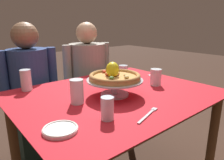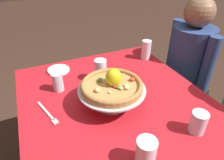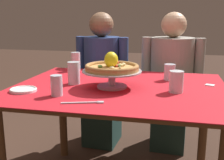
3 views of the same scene
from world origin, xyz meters
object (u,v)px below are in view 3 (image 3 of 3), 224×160
object	(u,v)px
side_plate	(23,90)
diner_left	(102,84)
water_glass_back_left	(76,63)
water_glass_back_right	(170,73)
dinner_fork	(85,103)
water_glass_front_left	(57,87)
water_glass_side_right	(176,83)
sugar_packet	(210,85)
pizza_stand	(112,76)
water_glass_side_left	(74,75)
diner_right	(171,84)
pizza	(112,66)

from	to	relation	value
side_plate	diner_left	xyz separation A→B (m)	(0.20, 0.94, -0.19)
water_glass_back_left	side_plate	bearing A→B (deg)	-96.93
water_glass_back_right	dinner_fork	world-z (taller)	water_glass_back_right
water_glass_front_left	water_glass_back_left	bearing A→B (deg)	101.67
water_glass_front_left	diner_left	world-z (taller)	diner_left
water_glass_side_right	dinner_fork	world-z (taller)	water_glass_side_right
dinner_fork	sugar_packet	distance (m)	0.79
pizza_stand	diner_left	size ratio (longest dim) A/B	0.30
water_glass_front_left	pizza_stand	bearing A→B (deg)	43.50
side_plate	dinner_fork	xyz separation A→B (m)	(0.40, -0.13, -0.01)
water_glass_side_right	side_plate	distance (m)	0.83
water_glass_side_left	dinner_fork	bearing A→B (deg)	-62.27
water_glass_back_left	pizza_stand	bearing A→B (deg)	-49.49
water_glass_back_left	diner_right	size ratio (longest dim) A/B	0.12
side_plate	diner_left	size ratio (longest dim) A/B	0.13
dinner_fork	diner_left	xyz separation A→B (m)	(-0.20, 1.07, -0.18)
sugar_packet	diner_left	world-z (taller)	diner_left
pizza	sugar_packet	bearing A→B (deg)	16.95
water_glass_back_right	water_glass_front_left	bearing A→B (deg)	-138.47
water_glass_side_right	pizza	bearing A→B (deg)	175.85
side_plate	dinner_fork	bearing A→B (deg)	-18.08
water_glass_front_left	sugar_packet	world-z (taller)	water_glass_front_left
pizza_stand	diner_left	world-z (taller)	diner_left
sugar_packet	diner_left	xyz separation A→B (m)	(-0.82, 0.58, -0.18)
water_glass_front_left	diner_right	bearing A→B (deg)	60.92
water_glass_back_right	water_glass_side_right	bearing A→B (deg)	-82.06
side_plate	diner_right	distance (m)	1.27
water_glass_side_right	sugar_packet	bearing A→B (deg)	44.70
dinner_fork	diner_right	xyz separation A→B (m)	(0.39, 1.12, -0.16)
water_glass_front_left	diner_left	bearing A→B (deg)	91.03
water_glass_back_left	side_plate	distance (m)	0.64
water_glass_back_left	dinner_fork	distance (m)	0.83
pizza_stand	water_glass_side_left	size ratio (longest dim) A/B	2.52
diner_left	dinner_fork	bearing A→B (deg)	-79.47
dinner_fork	diner_left	world-z (taller)	diner_left
pizza_stand	diner_right	bearing A→B (deg)	67.51
dinner_fork	sugar_packet	xyz separation A→B (m)	(0.62, 0.49, -0.00)
water_glass_back_left	side_plate	world-z (taller)	water_glass_back_left
water_glass_back_left	water_glass_front_left	distance (m)	0.69
pizza	side_plate	size ratio (longest dim) A/B	2.10
water_glass_front_left	diner_right	size ratio (longest dim) A/B	0.09
water_glass_side_left	sugar_packet	bearing A→B (deg)	9.90
dinner_fork	diner_left	size ratio (longest dim) A/B	0.17
pizza_stand	water_glass_back_left	distance (m)	0.58
sugar_packet	diner_right	world-z (taller)	diner_right
water_glass_back_left	water_glass_front_left	xyz separation A→B (m)	(0.14, -0.67, -0.01)
water_glass_front_left	pizza	bearing A→B (deg)	43.81
water_glass_back_right	dinner_fork	size ratio (longest dim) A/B	0.52
water_glass_back_right	dinner_fork	distance (m)	0.70
sugar_packet	water_glass_back_left	bearing A→B (deg)	163.90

